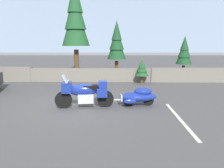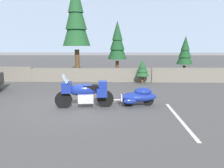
{
  "view_description": "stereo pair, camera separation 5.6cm",
  "coord_description": "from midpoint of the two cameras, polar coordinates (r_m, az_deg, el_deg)",
  "views": [
    {
      "loc": [
        1.61,
        -8.44,
        2.49
      ],
      "look_at": [
        1.49,
        0.32,
        0.85
      ],
      "focal_mm": 34.47,
      "sensor_mm": 36.0,
      "label": 1
    },
    {
      "loc": [
        1.66,
        -8.44,
        2.49
      ],
      "look_at": [
        1.49,
        0.32,
        0.85
      ],
      "focal_mm": 34.47,
      "sensor_mm": 36.0,
      "label": 2
    }
  ],
  "objects": [
    {
      "name": "touring_motorcycle",
      "position": [
        8.53,
        -7.2,
        -2.13
      ],
      "size": [
        2.31,
        0.9,
        1.33
      ],
      "color": "black",
      "rests_on": "ground"
    },
    {
      "name": "pine_tree_far_right",
      "position": [
        17.03,
        18.9,
        8.12
      ],
      "size": [
        1.19,
        1.19,
        3.08
      ],
      "color": "brown",
      "rests_on": "ground"
    },
    {
      "name": "pine_tree_secondary",
      "position": [
        16.36,
        1.52,
        11.07
      ],
      "size": [
        1.43,
        1.43,
        4.2
      ],
      "color": "brown",
      "rests_on": "ground"
    },
    {
      "name": "pine_tree_tall",
      "position": [
        16.6,
        -9.45,
        17.4
      ],
      "size": [
        2.04,
        2.04,
        7.18
      ],
      "color": "brown",
      "rests_on": "ground"
    },
    {
      "name": "car_shaped_trailer",
      "position": [
        8.8,
        7.27,
        -3.16
      ],
      "size": [
        2.23,
        0.89,
        0.76
      ],
      "color": "black",
      "rests_on": "ground"
    },
    {
      "name": "ground_plane",
      "position": [
        8.95,
        -9.51,
        -5.7
      ],
      "size": [
        80.0,
        80.0,
        0.0
      ],
      "primitive_type": "plane",
      "color": "#4C4C4F"
    },
    {
      "name": "pine_sapling_near",
      "position": [
        13.83,
        8.2,
        4.06
      ],
      "size": [
        0.87,
        0.87,
        1.51
      ],
      "color": "brown",
      "rests_on": "ground"
    },
    {
      "name": "parking_stripe_marker",
      "position": [
        7.69,
        17.62,
        -8.79
      ],
      "size": [
        0.12,
        3.6,
        0.01
      ],
      "primitive_type": "cube",
      "color": "silver",
      "rests_on": "ground"
    },
    {
      "name": "distant_ridgeline",
      "position": [
        104.4,
        0.22,
        13.6
      ],
      "size": [
        240.0,
        80.0,
        16.0
      ],
      "primitive_type": "cube",
      "color": "#7F93AD",
      "rests_on": "ground"
    },
    {
      "name": "stone_guard_wall",
      "position": [
        14.48,
        -5.67,
        2.49
      ],
      "size": [
        24.0,
        0.64,
        0.96
      ],
      "color": "slate",
      "rests_on": "ground"
    }
  ]
}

